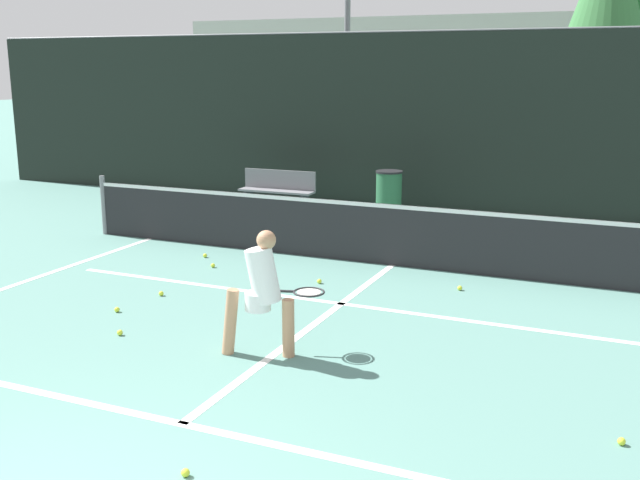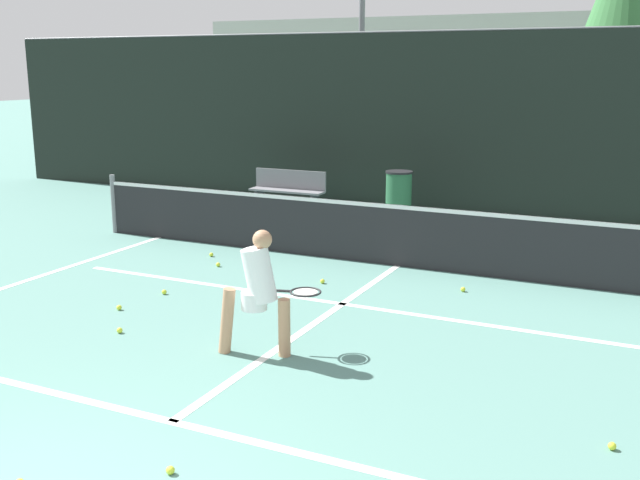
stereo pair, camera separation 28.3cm
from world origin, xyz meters
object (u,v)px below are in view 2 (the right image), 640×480
at_px(parked_car, 401,162).
at_px(courtside_bench, 288,189).
at_px(trash_bin, 399,195).
at_px(player_practicing, 259,288).

bearing_deg(parked_car, courtside_bench, -101.27).
height_order(courtside_bench, trash_bin, trash_bin).
xyz_separation_m(trash_bin, parked_car, (-1.49, 4.32, 0.08)).
xyz_separation_m(player_practicing, courtside_bench, (-3.50, 7.25, -0.26)).
bearing_deg(parked_car, trash_bin, -70.94).
xyz_separation_m(courtside_bench, parked_car, (0.90, 4.50, 0.10)).
bearing_deg(player_practicing, trash_bin, 81.63).
xyz_separation_m(courtside_bench, trash_bin, (2.39, 0.18, 0.02)).
bearing_deg(player_practicing, parked_car, 85.62).
relative_size(player_practicing, trash_bin, 1.41).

